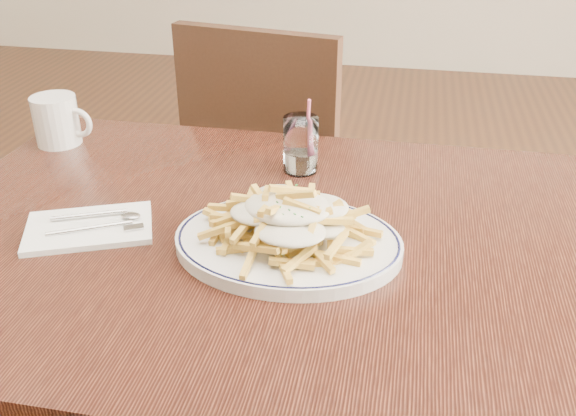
% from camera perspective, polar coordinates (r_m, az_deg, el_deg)
% --- Properties ---
extents(table, '(1.20, 0.80, 0.75)m').
position_cam_1_polar(table, '(1.03, 0.23, -6.05)').
color(table, black).
rests_on(table, ground).
extents(chair_far, '(0.49, 0.49, 0.91)m').
position_cam_1_polar(chair_far, '(1.76, -1.30, 3.74)').
color(chair_far, black).
rests_on(chair_far, ground).
extents(fries_plate, '(0.40, 0.37, 0.02)m').
position_cam_1_polar(fries_plate, '(0.95, 0.00, -3.09)').
color(fries_plate, white).
rests_on(fries_plate, table).
extents(loaded_fries, '(0.26, 0.21, 0.07)m').
position_cam_1_polar(loaded_fries, '(0.92, 0.00, -0.55)').
color(loaded_fries, gold).
rests_on(loaded_fries, fries_plate).
extents(napkin, '(0.22, 0.19, 0.01)m').
position_cam_1_polar(napkin, '(1.04, -17.27, -1.68)').
color(napkin, white).
rests_on(napkin, table).
extents(cutlery, '(0.16, 0.12, 0.01)m').
position_cam_1_polar(cutlery, '(1.04, -17.22, -1.20)').
color(cutlery, silver).
rests_on(cutlery, napkin).
extents(water_glass, '(0.06, 0.06, 0.14)m').
position_cam_1_polar(water_glass, '(1.17, 1.13, 5.37)').
color(water_glass, white).
rests_on(water_glass, table).
extents(coffee_mug, '(0.13, 0.09, 0.10)m').
position_cam_1_polar(coffee_mug, '(1.37, -19.82, 7.34)').
color(coffee_mug, white).
rests_on(coffee_mug, table).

